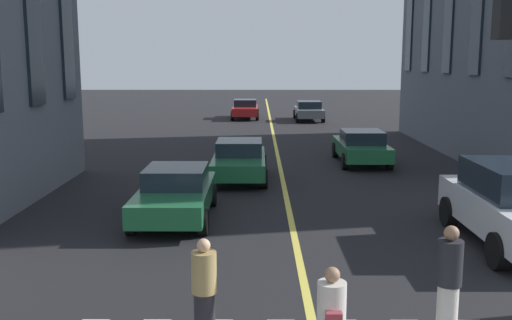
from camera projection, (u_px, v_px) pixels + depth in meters
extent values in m
cube|color=#D8C64C|center=(279.00, 160.00, 24.74)|extent=(80.00, 0.16, 0.01)
cube|color=#1E6038|center=(239.00, 163.00, 20.68)|extent=(4.40, 1.80, 0.55)
cube|color=#19232D|center=(239.00, 147.00, 20.81)|extent=(1.85, 1.58, 0.50)
cylinder|color=black|center=(264.00, 179.00, 19.30)|extent=(0.64, 0.22, 0.64)
cylinder|color=black|center=(212.00, 179.00, 19.30)|extent=(0.64, 0.22, 0.64)
cylinder|color=black|center=(263.00, 163.00, 22.16)|extent=(0.64, 0.22, 0.64)
cylinder|color=black|center=(218.00, 163.00, 22.16)|extent=(0.64, 0.22, 0.64)
cube|color=#B21E1E|center=(245.00, 110.00, 42.43)|extent=(4.40, 1.80, 0.55)
cube|color=#19232D|center=(245.00, 103.00, 42.56)|extent=(1.85, 1.58, 0.50)
cylinder|color=black|center=(257.00, 116.00, 41.04)|extent=(0.64, 0.22, 0.64)
cylinder|color=black|center=(232.00, 116.00, 41.05)|extent=(0.64, 0.22, 0.64)
cylinder|color=black|center=(257.00, 112.00, 43.90)|extent=(0.64, 0.22, 0.64)
cylinder|color=black|center=(234.00, 112.00, 43.91)|extent=(0.64, 0.22, 0.64)
cube|color=slate|center=(309.00, 112.00, 41.06)|extent=(4.40, 1.80, 0.55)
cube|color=#19232D|center=(309.00, 105.00, 40.76)|extent=(1.85, 1.58, 0.50)
cylinder|color=black|center=(295.00, 114.00, 42.54)|extent=(0.64, 0.22, 0.64)
cylinder|color=black|center=(319.00, 114.00, 42.54)|extent=(0.64, 0.22, 0.64)
cylinder|color=black|center=(298.00, 118.00, 39.68)|extent=(0.64, 0.22, 0.64)
cylinder|color=black|center=(323.00, 118.00, 39.67)|extent=(0.64, 0.22, 0.64)
cylinder|color=black|center=(449.00, 212.00, 14.86)|extent=(0.76, 0.27, 0.76)
cylinder|color=black|center=(498.00, 251.00, 11.80)|extent=(0.76, 0.27, 0.76)
cube|color=#1E6038|center=(361.00, 149.00, 23.99)|extent=(4.40, 1.80, 0.55)
cube|color=#19232D|center=(362.00, 137.00, 23.69)|extent=(1.85, 1.58, 0.50)
cylinder|color=black|center=(335.00, 150.00, 25.47)|extent=(0.64, 0.22, 0.64)
cylinder|color=black|center=(375.00, 150.00, 25.47)|extent=(0.64, 0.22, 0.64)
cylinder|color=black|center=(345.00, 161.00, 22.61)|extent=(0.64, 0.22, 0.64)
cylinder|color=black|center=(390.00, 161.00, 22.61)|extent=(0.64, 0.22, 0.64)
cube|color=#1E6038|center=(175.00, 197.00, 15.49)|extent=(4.40, 1.80, 0.55)
cube|color=#19232D|center=(176.00, 176.00, 15.62)|extent=(1.85, 1.58, 0.50)
cylinder|color=black|center=(203.00, 222.00, 14.10)|extent=(0.64, 0.22, 0.64)
cylinder|color=black|center=(131.00, 222.00, 14.11)|extent=(0.64, 0.22, 0.64)
cylinder|color=black|center=(212.00, 195.00, 16.96)|extent=(0.64, 0.22, 0.64)
cylinder|color=black|center=(153.00, 195.00, 16.97)|extent=(0.64, 0.22, 0.64)
cylinder|color=beige|center=(332.00, 305.00, 7.56)|extent=(0.38, 0.38, 0.63)
sphere|color=#8C664C|center=(332.00, 275.00, 7.49)|extent=(0.20, 0.20, 0.20)
cylinder|color=beige|center=(447.00, 310.00, 8.92)|extent=(0.32, 0.32, 0.82)
cylinder|color=black|center=(450.00, 263.00, 8.79)|extent=(0.38, 0.38, 0.70)
sphere|color=#8C664C|center=(452.00, 233.00, 8.72)|extent=(0.23, 0.23, 0.23)
cylinder|color=black|center=(205.00, 315.00, 8.85)|extent=(0.32, 0.32, 0.74)
cylinder|color=#997F4C|center=(204.00, 272.00, 8.73)|extent=(0.38, 0.38, 0.63)
sphere|color=tan|center=(204.00, 245.00, 8.66)|extent=(0.20, 0.20, 0.20)
cube|color=black|center=(506.00, 11.00, 9.52)|extent=(0.36, 0.30, 0.90)
sphere|color=gold|center=(506.00, 11.00, 9.52)|extent=(0.18, 0.18, 0.18)
sphere|color=green|center=(504.00, 30.00, 9.57)|extent=(0.18, 0.18, 0.18)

